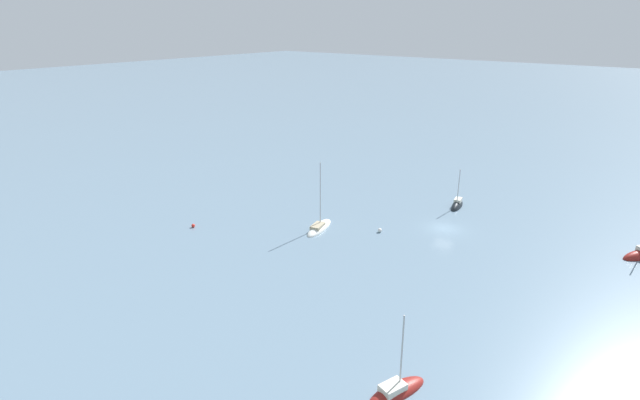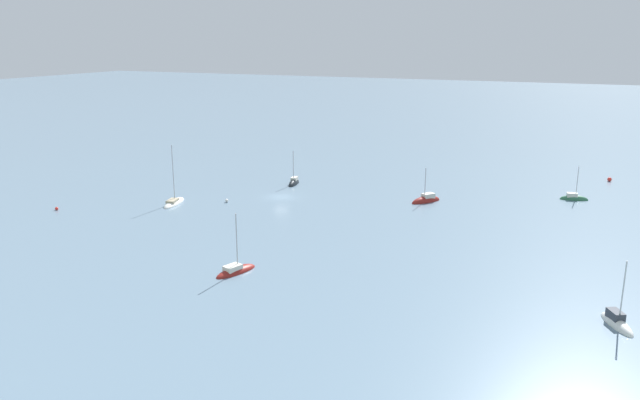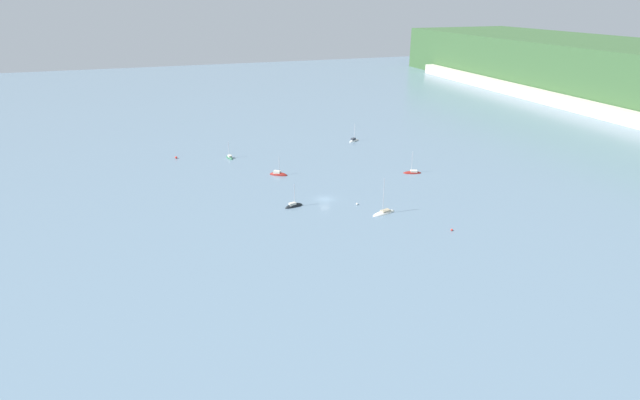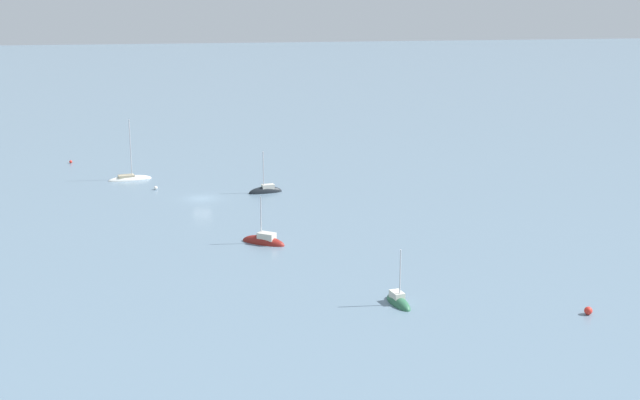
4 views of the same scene
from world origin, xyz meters
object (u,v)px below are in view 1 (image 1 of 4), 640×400
at_px(mooring_buoy_0, 193,226).
at_px(sailboat_2, 457,206).
at_px(sailboat_0, 319,228).
at_px(mooring_buoy_2, 380,230).
at_px(sailboat_1, 396,392).

bearing_deg(mooring_buoy_0, sailboat_2, -129.84).
bearing_deg(sailboat_0, mooring_buoy_0, 112.74).
bearing_deg(mooring_buoy_2, sailboat_1, 124.17).
height_order(sailboat_2, mooring_buoy_2, sailboat_2).
bearing_deg(sailboat_1, mooring_buoy_2, 51.99).
distance_m(sailboat_2, mooring_buoy_2, 16.83).
relative_size(sailboat_0, mooring_buoy_2, 18.29).
height_order(sailboat_0, mooring_buoy_0, sailboat_0).
bearing_deg(mooring_buoy_2, sailboat_2, -104.72).
distance_m(sailboat_0, sailboat_1, 33.68).
relative_size(sailboat_1, mooring_buoy_2, 13.64).
height_order(sailboat_1, mooring_buoy_0, sailboat_1).
xyz_separation_m(sailboat_2, mooring_buoy_0, (26.15, 31.34, 0.16)).
distance_m(sailboat_0, mooring_buoy_0, 18.04).
bearing_deg(sailboat_2, mooring_buoy_2, -25.85).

